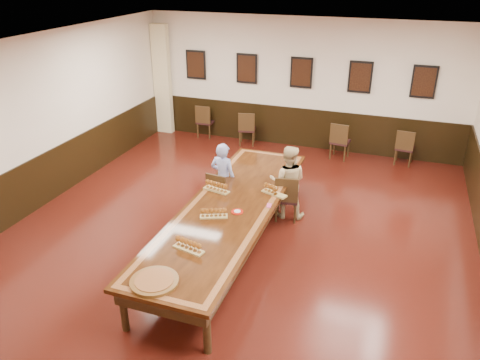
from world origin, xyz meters
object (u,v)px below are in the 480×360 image
at_px(person_woman, 288,182).
at_px(spare_chair_b, 247,128).
at_px(chair_woman, 287,197).
at_px(chair_man, 221,193).
at_px(spare_chair_d, 405,147).
at_px(person_man, 223,178).
at_px(conference_table, 230,214).
at_px(spare_chair_a, 206,121).
at_px(carved_platter, 154,281).
at_px(spare_chair_c, 340,140).

bearing_deg(person_woman, spare_chair_b, -70.20).
bearing_deg(chair_woman, chair_man, 0.68).
relative_size(spare_chair_d, person_man, 0.62).
xyz_separation_m(person_man, conference_table, (0.54, -1.08, -0.08)).
relative_size(spare_chair_a, carved_platter, 1.44).
xyz_separation_m(spare_chair_a, person_man, (1.98, -3.74, 0.25)).
bearing_deg(carved_platter, chair_woman, 76.18).
bearing_deg(spare_chair_c, spare_chair_a, 1.36).
xyz_separation_m(chair_woman, spare_chair_d, (1.96, 3.42, -0.02)).
height_order(chair_man, chair_woman, chair_woman).
bearing_deg(spare_chair_d, spare_chair_b, 5.99).
distance_m(person_woman, conference_table, 1.46).
xyz_separation_m(chair_woman, spare_chair_b, (-1.93, 3.42, -0.00)).
distance_m(chair_woman, spare_chair_d, 3.94).
distance_m(chair_man, conference_table, 1.15).
bearing_deg(conference_table, chair_man, 119.23).
distance_m(chair_woman, person_woman, 0.27).
height_order(spare_chair_b, spare_chair_c, spare_chair_c).
bearing_deg(chair_woman, person_woman, -90.00).
xyz_separation_m(chair_woman, spare_chair_a, (-3.18, 3.60, -0.00)).
height_order(spare_chair_c, spare_chair_d, spare_chair_c).
distance_m(chair_man, person_woman, 1.26).
xyz_separation_m(chair_woman, spare_chair_c, (0.48, 3.27, 0.01)).
height_order(chair_man, person_woman, person_woman).
bearing_deg(chair_woman, carved_platter, 66.07).
xyz_separation_m(chair_man, person_man, (0.01, 0.09, 0.26)).
xyz_separation_m(chair_man, spare_chair_d, (3.17, 3.65, -0.00)).
bearing_deg(spare_chair_b, spare_chair_a, -21.30).
distance_m(person_woman, carved_platter, 3.58).
bearing_deg(carved_platter, conference_table, 85.29).
relative_size(spare_chair_b, conference_table, 0.18).
xyz_separation_m(spare_chair_c, spare_chair_d, (1.48, 0.15, -0.02)).
bearing_deg(chair_man, spare_chair_d, -122.88).
relative_size(conference_table, carved_platter, 8.05).
height_order(person_man, conference_table, person_man).
bearing_deg(spare_chair_a, conference_table, 115.65).
height_order(chair_woman, spare_chair_a, chair_woman).
height_order(person_woman, conference_table, person_woman).
bearing_deg(spare_chair_c, carved_platter, 85.39).
distance_m(spare_chair_d, carved_platter, 7.37).
bearing_deg(spare_chair_c, spare_chair_b, 2.92).
distance_m(spare_chair_c, carved_platter, 6.80).
xyz_separation_m(chair_man, person_woman, (1.19, 0.32, 0.27)).
relative_size(chair_man, conference_table, 0.17).
distance_m(chair_woman, spare_chair_c, 3.31).
relative_size(spare_chair_b, spare_chair_c, 0.97).
xyz_separation_m(spare_chair_b, person_man, (0.74, -3.56, 0.25)).
height_order(chair_woman, spare_chair_d, chair_woman).
relative_size(chair_woman, conference_table, 0.18).
xyz_separation_m(spare_chair_a, carved_platter, (2.34, -6.99, 0.33)).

